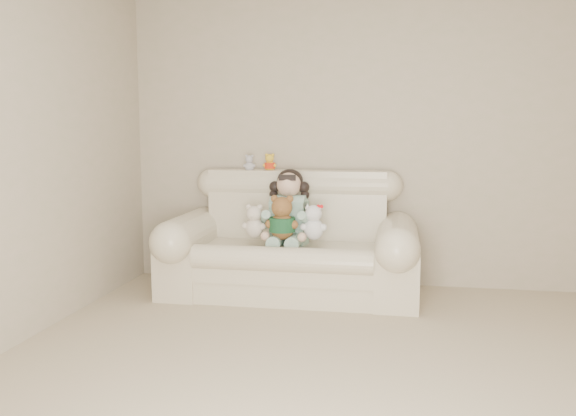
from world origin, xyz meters
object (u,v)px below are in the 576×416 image
(sofa, at_px, (290,234))
(brown_teddy, at_px, (282,213))
(white_cat, at_px, (314,218))
(cream_teddy, at_px, (254,218))
(seated_child, at_px, (289,206))

(sofa, relative_size, brown_teddy, 4.98)
(brown_teddy, bearing_deg, sofa, 89.87)
(white_cat, xyz_separation_m, cream_teddy, (-0.49, 0.00, -0.01))
(cream_teddy, bearing_deg, sofa, 42.05)
(seated_child, bearing_deg, cream_teddy, -136.36)
(brown_teddy, xyz_separation_m, cream_teddy, (-0.24, 0.04, -0.05))
(sofa, relative_size, seated_child, 3.26)
(sofa, bearing_deg, seated_child, 106.58)
(seated_child, bearing_deg, brown_teddy, -85.38)
(seated_child, height_order, brown_teddy, seated_child)
(seated_child, relative_size, cream_teddy, 2.00)
(white_cat, bearing_deg, cream_teddy, -155.57)
(white_cat, height_order, cream_teddy, white_cat)
(sofa, bearing_deg, brown_teddy, -106.21)
(brown_teddy, distance_m, white_cat, 0.26)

